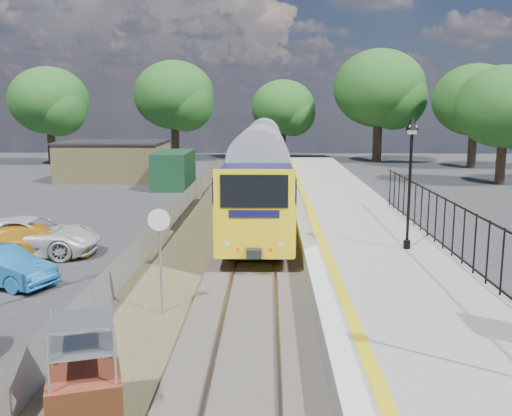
{
  "coord_description": "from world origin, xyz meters",
  "views": [
    {
      "loc": [
        0.5,
        -13.45,
        5.73
      ],
      "look_at": [
        -0.0,
        7.79,
        2.0
      ],
      "focal_mm": 40.0,
      "sensor_mm": 36.0,
      "label": 1
    }
  ],
  "objects_px": {
    "speed_sign": "(160,243)",
    "car_blue": "(2,266)",
    "car_yellow": "(34,241)",
    "car_white": "(30,237)",
    "victorian_lamp_north": "(411,151)",
    "brick_plinth": "(84,375)",
    "train": "(262,158)"
  },
  "relations": [
    {
      "from": "car_yellow",
      "to": "car_white",
      "type": "xyz_separation_m",
      "value": [
        -0.29,
        0.36,
        0.1
      ]
    },
    {
      "from": "train",
      "to": "speed_sign",
      "type": "relative_size",
      "value": 13.41
    },
    {
      "from": "victorian_lamp_north",
      "to": "brick_plinth",
      "type": "relative_size",
      "value": 2.2
    },
    {
      "from": "speed_sign",
      "to": "car_blue",
      "type": "distance_m",
      "value": 6.51
    },
    {
      "from": "train",
      "to": "speed_sign",
      "type": "height_order",
      "value": "train"
    },
    {
      "from": "speed_sign",
      "to": "car_blue",
      "type": "xyz_separation_m",
      "value": [
        -5.75,
        2.68,
        -1.47
      ]
    },
    {
      "from": "train",
      "to": "car_white",
      "type": "distance_m",
      "value": 19.58
    },
    {
      "from": "victorian_lamp_north",
      "to": "train",
      "type": "relative_size",
      "value": 0.11
    },
    {
      "from": "train",
      "to": "car_yellow",
      "type": "bearing_deg",
      "value": -115.94
    },
    {
      "from": "victorian_lamp_north",
      "to": "brick_plinth",
      "type": "bearing_deg",
      "value": -129.27
    },
    {
      "from": "train",
      "to": "brick_plinth",
      "type": "relative_size",
      "value": 19.54
    },
    {
      "from": "car_yellow",
      "to": "car_white",
      "type": "bearing_deg",
      "value": 24.18
    },
    {
      "from": "victorian_lamp_north",
      "to": "car_yellow",
      "type": "distance_m",
      "value": 14.51
    },
    {
      "from": "speed_sign",
      "to": "car_white",
      "type": "height_order",
      "value": "speed_sign"
    },
    {
      "from": "victorian_lamp_north",
      "to": "car_white",
      "type": "xyz_separation_m",
      "value": [
        -14.21,
        2.19,
        -3.54
      ]
    },
    {
      "from": "victorian_lamp_north",
      "to": "car_yellow",
      "type": "xyz_separation_m",
      "value": [
        -13.92,
        1.82,
        -3.64
      ]
    },
    {
      "from": "car_yellow",
      "to": "car_blue",
      "type": "bearing_deg",
      "value": 171.62
    },
    {
      "from": "victorian_lamp_north",
      "to": "car_blue",
      "type": "height_order",
      "value": "victorian_lamp_north"
    },
    {
      "from": "train",
      "to": "car_yellow",
      "type": "xyz_separation_m",
      "value": [
        -8.62,
        -17.72,
        -1.69
      ]
    },
    {
      "from": "victorian_lamp_north",
      "to": "brick_plinth",
      "type": "height_order",
      "value": "victorian_lamp_north"
    },
    {
      "from": "victorian_lamp_north",
      "to": "car_yellow",
      "type": "bearing_deg",
      "value": 172.54
    },
    {
      "from": "train",
      "to": "car_yellow",
      "type": "height_order",
      "value": "train"
    },
    {
      "from": "train",
      "to": "speed_sign",
      "type": "distance_m",
      "value": 23.99
    },
    {
      "from": "brick_plinth",
      "to": "speed_sign",
      "type": "relative_size",
      "value": 0.69
    },
    {
      "from": "train",
      "to": "brick_plinth",
      "type": "distance_m",
      "value": 29.66
    },
    {
      "from": "speed_sign",
      "to": "car_yellow",
      "type": "bearing_deg",
      "value": 136.34
    },
    {
      "from": "car_white",
      "to": "victorian_lamp_north",
      "type": "bearing_deg",
      "value": -100.33
    },
    {
      "from": "train",
      "to": "car_yellow",
      "type": "relative_size",
      "value": 9.05
    },
    {
      "from": "car_white",
      "to": "car_yellow",
      "type": "bearing_deg",
      "value": -142.85
    },
    {
      "from": "car_blue",
      "to": "brick_plinth",
      "type": "bearing_deg",
      "value": -123.69
    },
    {
      "from": "brick_plinth",
      "to": "car_blue",
      "type": "height_order",
      "value": "brick_plinth"
    },
    {
      "from": "speed_sign",
      "to": "car_blue",
      "type": "relative_size",
      "value": 0.8
    }
  ]
}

